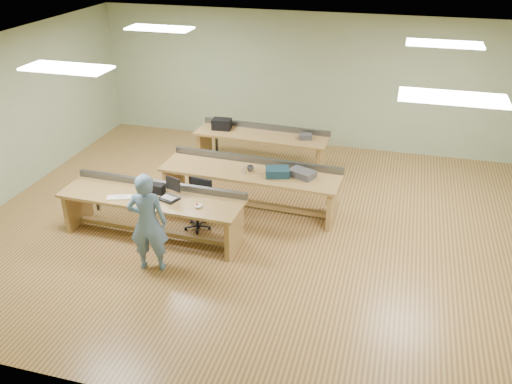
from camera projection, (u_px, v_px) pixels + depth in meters
The scene contains 22 objects.
floor at pixel (270, 227), 9.40m from camera, with size 10.00×10.00×0.00m, color #A47D3E.
ceiling at pixel (272, 53), 8.03m from camera, with size 10.00×10.00×0.00m, color silver.
wall_back at pixel (314, 81), 12.14m from camera, with size 10.00×0.04×3.00m, color #92A27B.
wall_front at pixel (170, 297), 5.28m from camera, with size 10.00×0.04×3.00m, color #92A27B.
wall_left at pixel (6, 119), 9.90m from camera, with size 0.04×8.00×3.00m, color #92A27B.
fluor_panels at pixel (272, 55), 8.04m from camera, with size 6.20×3.50×0.03m.
workbench_front at pixel (153, 206), 8.90m from camera, with size 3.08×0.90×0.86m.
workbench_mid at pixel (251, 180), 9.77m from camera, with size 3.28×1.01×0.86m.
workbench_back at pixel (262, 143), 11.38m from camera, with size 2.82×0.87×0.86m.
person at pixel (148, 223), 7.95m from camera, with size 0.58×0.38×1.59m, color slate.
laptop_base at pixel (169, 199), 8.69m from camera, with size 0.30×0.24×0.03m, color black.
laptop_screen at pixel (173, 184), 8.67m from camera, with size 0.30×0.01×0.23m, color black.
keyboard at pixel (121, 197), 8.73m from camera, with size 0.45×0.15×0.03m, color white.
trackball_mouse at pixel (199, 206), 8.45m from camera, with size 0.12×0.14×0.06m, color white.
camera_bag at pixel (157, 189), 8.86m from camera, with size 0.23×0.14×0.15m, color black.
task_chair at pixel (198, 211), 9.25m from camera, with size 0.52×0.52×0.86m.
parts_bin_teal at pixel (277, 172), 9.46m from camera, with size 0.41×0.31×0.14m, color #122D3B.
parts_bin_grey at pixel (302, 173), 9.43m from camera, with size 0.44×0.28×0.12m, color #39393B.
mug at pixel (250, 168), 9.64m from camera, with size 0.12×0.12×0.10m, color #39393B.
drinks_can at pixel (244, 170), 9.53m from camera, with size 0.07×0.07×0.13m, color silver.
storage_box_back at pixel (222, 124), 11.50m from camera, with size 0.39×0.28×0.22m, color black.
tray_back at pixel (305, 137), 11.01m from camera, with size 0.26×0.19×0.11m, color #39393B.
Camera 1 is at (1.94, -7.85, 4.83)m, focal length 38.00 mm.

